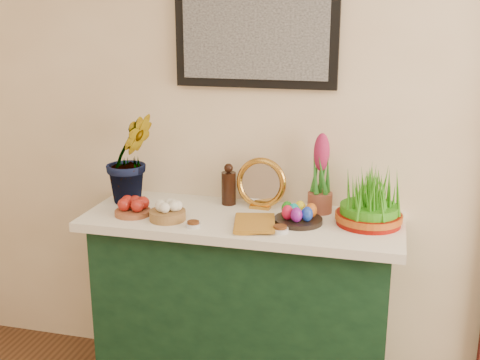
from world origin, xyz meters
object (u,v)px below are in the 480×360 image
Objects in this scene: book at (234,223)px; wheatgrass_sabzeh at (370,201)px; hyacinth_green at (130,144)px; mirror at (261,184)px; sideboard at (243,311)px.

wheatgrass_sabzeh reaches higher than book.
mirror is at bearing -37.79° from hyacinth_green.
mirror reaches higher than wheatgrass_sabzeh.
mirror is 0.50m from wheatgrass_sabzeh.
hyacinth_green is 1.12m from wheatgrass_sabzeh.
sideboard is 5.72× the size of book.
mirror is (0.05, 0.14, 0.58)m from sideboard.
book is 0.58m from wheatgrass_sabzeh.
wheatgrass_sabzeh is (0.55, 0.17, 0.09)m from book.
hyacinth_green is at bearing 178.00° from wheatgrass_sabzeh.
book reaches higher than sideboard.
book is at bearing -64.35° from hyacinth_green.
hyacinth_green is at bearing 147.53° from book.
hyacinth_green is 1.98× the size of wheatgrass_sabzeh.
book is (-0.00, -0.13, 0.48)m from sideboard.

